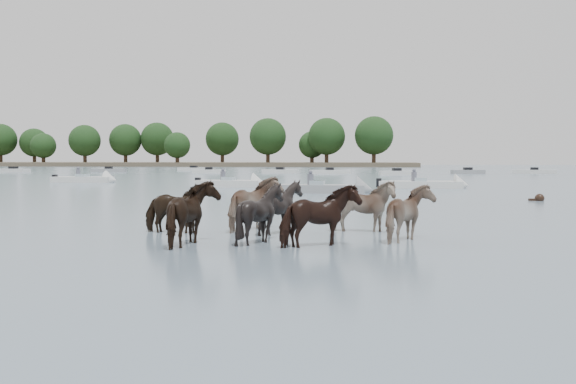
# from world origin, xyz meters

# --- Properties ---
(ground) EXTENTS (400.00, 400.00, 0.00)m
(ground) POSITION_xyz_m (0.00, 0.00, 0.00)
(ground) COLOR slate
(ground) RESTS_ON ground
(shoreline) EXTENTS (160.00, 30.00, 1.00)m
(shoreline) POSITION_xyz_m (-70.00, 150.00, 0.50)
(shoreline) COLOR #4C4233
(shoreline) RESTS_ON ground
(pony_herd) EXTENTS (7.73, 4.95, 1.63)m
(pony_herd) POSITION_xyz_m (-0.94, -0.35, 0.65)
(pony_herd) COLOR black
(pony_herd) RESTS_ON ground
(swimming_pony) EXTENTS (0.72, 0.44, 0.44)m
(swimming_pony) POSITION_xyz_m (8.85, 15.30, 0.10)
(swimming_pony) COLOR black
(swimming_pony) RESTS_ON ground
(motorboat_a) EXTENTS (5.10, 1.63, 1.92)m
(motorboat_a) POSITION_xyz_m (-8.49, 27.58, 0.23)
(motorboat_a) COLOR silver
(motorboat_a) RESTS_ON ground
(motorboat_b) EXTENTS (6.20, 1.75, 1.92)m
(motorboat_b) POSITION_xyz_m (-1.42, 20.81, 0.22)
(motorboat_b) COLOR gray
(motorboat_b) RESTS_ON ground
(motorboat_c) EXTENTS (6.18, 1.76, 1.92)m
(motorboat_c) POSITION_xyz_m (4.84, 27.82, 0.22)
(motorboat_c) COLOR silver
(motorboat_c) RESTS_ON ground
(motorboat_f) EXTENTS (5.65, 1.64, 1.92)m
(motorboat_f) POSITION_xyz_m (-22.66, 34.14, 0.23)
(motorboat_f) COLOR silver
(motorboat_f) RESTS_ON ground
(distant_flotilla) EXTENTS (106.95, 26.59, 0.93)m
(distant_flotilla) POSITION_xyz_m (-1.00, 71.61, 0.26)
(distant_flotilla) COLOR silver
(distant_flotilla) RESTS_ON ground
(treeline) EXTENTS (150.12, 22.56, 12.59)m
(treeline) POSITION_xyz_m (-69.11, 149.38, 7.19)
(treeline) COLOR #382619
(treeline) RESTS_ON ground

